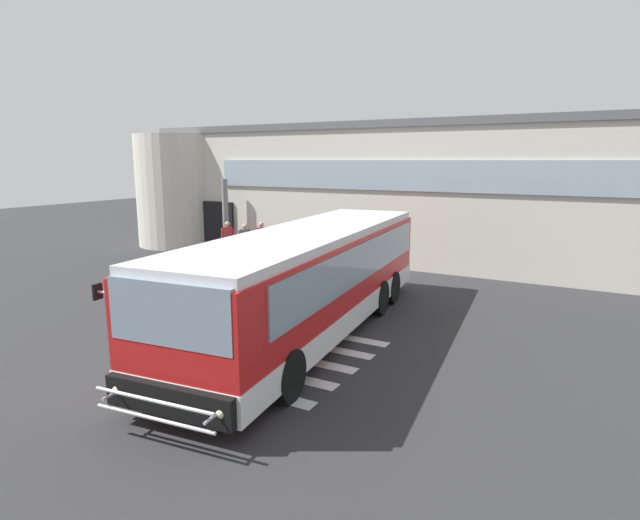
{
  "coord_description": "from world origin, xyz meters",
  "views": [
    {
      "loc": [
        8.51,
        -13.47,
        4.41
      ],
      "look_at": [
        1.26,
        -0.51,
        1.5
      ],
      "focal_mm": 28.76,
      "sensor_mm": 36.0,
      "label": 1
    }
  ],
  "objects_px": {
    "bus_main_foreground": "(310,283)",
    "passenger_at_curb_edge": "(262,238)",
    "entry_support_column": "(226,217)",
    "passenger_near_column": "(228,238)",
    "passenger_by_doorway": "(245,240)"
  },
  "relations": [
    {
      "from": "passenger_near_column",
      "to": "passenger_by_doorway",
      "type": "bearing_deg",
      "value": -11.22
    },
    {
      "from": "entry_support_column",
      "to": "bus_main_foreground",
      "type": "bearing_deg",
      "value": -40.58
    },
    {
      "from": "passenger_near_column",
      "to": "passenger_at_curb_edge",
      "type": "xyz_separation_m",
      "value": [
        1.41,
        0.64,
        0.0
      ]
    },
    {
      "from": "bus_main_foreground",
      "to": "entry_support_column",
      "type": "bearing_deg",
      "value": 139.42
    },
    {
      "from": "bus_main_foreground",
      "to": "passenger_near_column",
      "type": "height_order",
      "value": "bus_main_foreground"
    },
    {
      "from": "bus_main_foreground",
      "to": "passenger_near_column",
      "type": "xyz_separation_m",
      "value": [
        -8.47,
        7.09,
        -0.4
      ]
    },
    {
      "from": "bus_main_foreground",
      "to": "passenger_at_curb_edge",
      "type": "xyz_separation_m",
      "value": [
        -7.06,
        7.73,
        -0.4
      ]
    },
    {
      "from": "passenger_at_curb_edge",
      "to": "entry_support_column",
      "type": "bearing_deg",
      "value": 174.63
    },
    {
      "from": "bus_main_foreground",
      "to": "passenger_at_curb_edge",
      "type": "relative_size",
      "value": 6.93
    },
    {
      "from": "bus_main_foreground",
      "to": "passenger_by_doorway",
      "type": "height_order",
      "value": "bus_main_foreground"
    },
    {
      "from": "passenger_near_column",
      "to": "bus_main_foreground",
      "type": "bearing_deg",
      "value": -39.92
    },
    {
      "from": "passenger_by_doorway",
      "to": "bus_main_foreground",
      "type": "bearing_deg",
      "value": -43.17
    },
    {
      "from": "passenger_near_column",
      "to": "passenger_by_doorway",
      "type": "relative_size",
      "value": 1.0
    },
    {
      "from": "passenger_at_curb_edge",
      "to": "passenger_by_doorway",
      "type": "bearing_deg",
      "value": -105.77
    },
    {
      "from": "passenger_near_column",
      "to": "passenger_at_curb_edge",
      "type": "distance_m",
      "value": 1.55
    }
  ]
}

